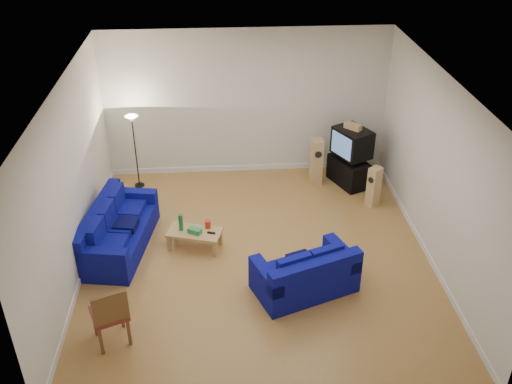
{
  "coord_description": "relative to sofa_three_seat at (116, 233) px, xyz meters",
  "views": [
    {
      "loc": [
        -0.6,
        -8.07,
        6.14
      ],
      "look_at": [
        0.0,
        0.4,
        1.1
      ],
      "focal_mm": 40.0,
      "sensor_mm": 36.0,
      "label": 1
    }
  ],
  "objects": [
    {
      "name": "tissue_box",
      "position": [
        1.41,
        -0.15,
        0.09
      ],
      "size": [
        0.27,
        0.22,
        0.1
      ],
      "primitive_type": "cube",
      "rotation": [
        0.0,
        0.0,
        -0.49
      ],
      "color": "green",
      "rests_on": "coffee_table"
    },
    {
      "name": "speaker_left",
      "position": [
        3.95,
        2.11,
        0.2
      ],
      "size": [
        0.25,
        0.32,
        1.01
      ],
      "rotation": [
        0.0,
        0.0,
        0.04
      ],
      "color": "tan",
      "rests_on": "ground"
    },
    {
      "name": "sofa_loveseat",
      "position": [
        3.22,
        -1.44,
        -0.0
      ],
      "size": [
        1.8,
        1.39,
        0.79
      ],
      "rotation": [
        0.0,
        0.0,
        0.36
      ],
      "color": "#080A6E",
      "rests_on": "ground"
    },
    {
      "name": "coffee_table",
      "position": [
        1.4,
        -0.1,
        -0.01
      ],
      "size": [
        1.04,
        0.72,
        0.34
      ],
      "rotation": [
        0.0,
        0.0,
        -0.28
      ],
      "color": "tan",
      "rests_on": "ground"
    },
    {
      "name": "sofa_three_seat",
      "position": [
        0.0,
        0.0,
        0.0
      ],
      "size": [
        1.25,
        2.25,
        0.82
      ],
      "rotation": [
        0.0,
        0.0,
        -1.74
      ],
      "color": "#080A6E",
      "rests_on": "ground"
    },
    {
      "name": "av_receiver",
      "position": [
        4.7,
        2.04,
        0.31
      ],
      "size": [
        0.44,
        0.48,
        0.09
      ],
      "primitive_type": "cube",
      "rotation": [
        0.0,
        0.0,
        -1.16
      ],
      "color": "black",
      "rests_on": "tv_stand"
    },
    {
      "name": "red_canister",
      "position": [
        1.64,
        -0.0,
        0.11
      ],
      "size": [
        0.15,
        0.15,
        0.15
      ],
      "primitive_type": "cylinder",
      "rotation": [
        0.0,
        0.0,
        -0.68
      ],
      "color": "red",
      "rests_on": "coffee_table"
    },
    {
      "name": "dining_chair",
      "position": [
        0.28,
        -2.39,
        0.27
      ],
      "size": [
        0.64,
        0.64,
        1.02
      ],
      "rotation": [
        0.0,
        0.0,
        0.38
      ],
      "color": "brown",
      "rests_on": "ground"
    },
    {
      "name": "tv_stand",
      "position": [
        4.65,
        2.02,
        -0.02
      ],
      "size": [
        0.85,
        1.06,
        0.57
      ],
      "primitive_type": "cube",
      "rotation": [
        0.0,
        0.0,
        -1.15
      ],
      "color": "black",
      "rests_on": "ground"
    },
    {
      "name": "television",
      "position": [
        4.68,
        2.06,
        0.65
      ],
      "size": [
        0.85,
        0.94,
        0.59
      ],
      "rotation": [
        0.0,
        0.0,
        -1.1
      ],
      "color": "black",
      "rests_on": "av_receiver"
    },
    {
      "name": "bottle",
      "position": [
        1.17,
        -0.04,
        0.2
      ],
      "size": [
        0.09,
        0.09,
        0.32
      ],
      "primitive_type": "cylinder",
      "rotation": [
        0.0,
        0.0,
        -0.28
      ],
      "color": "#197233",
      "rests_on": "coffee_table"
    },
    {
      "name": "room",
      "position": [
        2.51,
        -0.48,
        1.24
      ],
      "size": [
        6.01,
        6.51,
        3.21
      ],
      "color": "olive",
      "rests_on": "ground"
    },
    {
      "name": "speaker_right",
      "position": [
        4.96,
        1.11,
        0.12
      ],
      "size": [
        0.31,
        0.31,
        0.84
      ],
      "rotation": [
        0.0,
        0.0,
        -0.91
      ],
      "color": "tan",
      "rests_on": "ground"
    },
    {
      "name": "floor_lamp",
      "position": [
        0.16,
        2.22,
        1.03
      ],
      "size": [
        0.28,
        0.28,
        1.61
      ],
      "color": "black",
      "rests_on": "ground"
    },
    {
      "name": "remote",
      "position": [
        1.7,
        -0.18,
        0.05
      ],
      "size": [
        0.15,
        0.09,
        0.02
      ],
      "primitive_type": "cube",
      "rotation": [
        0.0,
        0.0,
        -0.32
      ],
      "color": "black",
      "rests_on": "coffee_table"
    },
    {
      "name": "centre_speaker",
      "position": [
        4.67,
        2.08,
        1.01
      ],
      "size": [
        0.36,
        0.36,
        0.13
      ],
      "primitive_type": "cube",
      "rotation": [
        0.0,
        0.0,
        -0.79
      ],
      "color": "tan",
      "rests_on": "television"
    }
  ]
}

